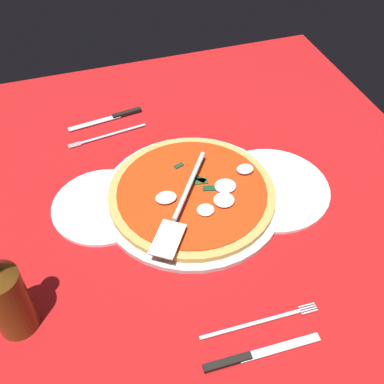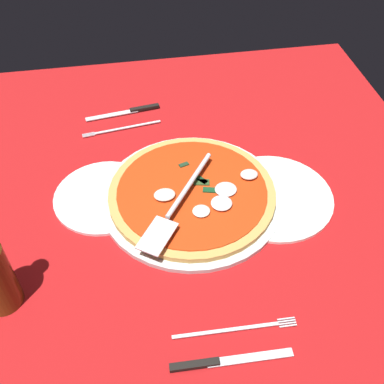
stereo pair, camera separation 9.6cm
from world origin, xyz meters
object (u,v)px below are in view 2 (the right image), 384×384
object	(u,v)px
place_setting_near	(228,347)
dinner_plate_right	(273,197)
pizza_server	(178,203)
place_setting_far	(126,121)
pizza	(193,193)
dinner_plate_left	(104,197)

from	to	relation	value
place_setting_near	dinner_plate_right	bearing A→B (deg)	63.09
pizza_server	place_setting_near	bearing A→B (deg)	42.12
place_setting_far	pizza	bearing A→B (deg)	104.23
dinner_plate_left	dinner_plate_right	distance (cm)	35.58
dinner_plate_right	pizza_server	distance (cm)	21.02
dinner_plate_right	dinner_plate_left	bearing A→B (deg)	170.29
dinner_plate_left	pizza_server	world-z (taller)	pizza_server
dinner_plate_left	pizza	size ratio (longest dim) A/B	0.61
pizza_server	place_setting_near	size ratio (longest dim) A/B	1.11
pizza	pizza_server	world-z (taller)	pizza_server
pizza	pizza_server	bearing A→B (deg)	-128.78
place_setting_near	place_setting_far	distance (cm)	63.74
dinner_plate_right	place_setting_near	world-z (taller)	place_setting_near
pizza	place_setting_near	xyz separation A→B (cm)	(-0.02, -33.23, -1.78)
pizza_server	place_setting_far	world-z (taller)	pizza_server
pizza	place_setting_far	xyz separation A→B (cm)	(-11.98, 29.37, -1.79)
place_setting_near	pizza	bearing A→B (deg)	91.65
dinner_plate_left	dinner_plate_right	world-z (taller)	same
place_setting_near	dinner_plate_left	bearing A→B (deg)	118.08
pizza	place_setting_far	distance (cm)	31.77
pizza	place_setting_far	bearing A→B (deg)	112.19
dinner_plate_left	place_setting_far	bearing A→B (deg)	76.25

